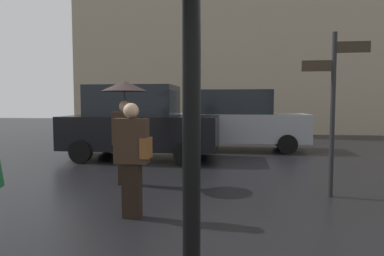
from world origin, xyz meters
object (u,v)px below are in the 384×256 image
at_px(pedestrian_with_umbrella, 125,107).
at_px(parked_car_right, 139,123).
at_px(parked_car_left, 240,120).
at_px(pedestrian_with_bag, 133,153).
at_px(street_signpost, 333,98).

xyz_separation_m(pedestrian_with_umbrella, parked_car_right, (-0.61, 3.07, -0.49)).
distance_m(pedestrian_with_umbrella, parked_car_right, 3.17).
bearing_deg(parked_car_left, pedestrian_with_bag, 86.37).
height_order(pedestrian_with_bag, parked_car_left, parked_car_left).
distance_m(pedestrian_with_umbrella, pedestrian_with_bag, 2.10).
height_order(parked_car_left, parked_car_right, parked_car_right).
bearing_deg(street_signpost, pedestrian_with_umbrella, 173.99).
bearing_deg(street_signpost, parked_car_right, 141.45).
xyz_separation_m(parked_car_left, street_signpost, (1.51, -5.72, 0.68)).
bearing_deg(pedestrian_with_bag, street_signpost, 56.07).
bearing_deg(parked_car_right, pedestrian_with_umbrella, 88.86).
bearing_deg(pedestrian_with_umbrella, parked_car_left, -11.77).
distance_m(pedestrian_with_bag, parked_car_right, 5.12).
distance_m(parked_car_right, street_signpost, 5.60).
xyz_separation_m(pedestrian_with_umbrella, pedestrian_with_bag, (0.73, -1.87, -0.61)).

